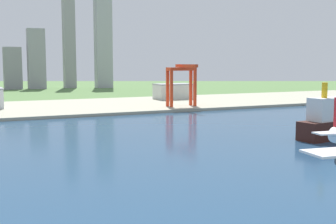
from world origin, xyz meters
The scene contains 5 objects.
ground_plane centered at (0.00, 300.00, 0.00)m, with size 2400.00×2400.00×0.00m, color #51763F.
water_bay centered at (0.00, 240.00, 0.07)m, with size 840.00×360.00×0.15m, color navy.
industrial_pier centered at (0.00, 490.00, 1.25)m, with size 840.00×140.00×2.50m, color #A4A18B.
port_crane_red centered at (119.25, 442.38, 29.12)m, with size 25.47×37.22×36.87m.
warehouse_annex centered at (147.37, 518.52, 10.65)m, with size 38.81×23.96×16.26m.
Camera 1 is at (-54.53, 99.97, 40.07)m, focal length 46.82 mm.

